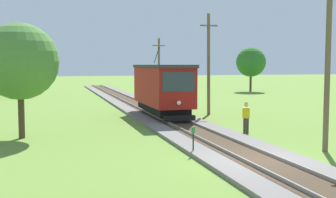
{
  "coord_description": "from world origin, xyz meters",
  "views": [
    {
      "loc": [
        -7.59,
        -14.32,
        3.82
      ],
      "look_at": [
        0.19,
        13.59,
        1.44
      ],
      "focal_mm": 44.71,
      "sensor_mm": 36.0,
      "label": 1
    }
  ],
  "objects": [
    {
      "name": "ground_plane",
      "position": [
        0.0,
        0.0,
        0.0
      ],
      "size": [
        260.0,
        260.0,
        0.0
      ],
      "primitive_type": "plane",
      "color": "olive"
    },
    {
      "name": "tree_left_near",
      "position": [
        -9.15,
        8.47,
        3.98
      ],
      "size": [
        3.97,
        3.97,
        5.98
      ],
      "color": "#4C3823",
      "rests_on": "ground"
    },
    {
      "name": "track_worker",
      "position": [
        2.79,
        6.74,
        0.98
      ],
      "size": [
        0.45,
        0.42,
        1.78
      ],
      "rotation": [
        0.0,
        0.0,
        0.95
      ],
      "color": "#38332D",
      "rests_on": "ground"
    },
    {
      "name": "trackside_signal_marker",
      "position": [
        -1.84,
        2.31,
        0.67
      ],
      "size": [
        0.21,
        0.21,
        1.18
      ],
      "color": "black",
      "rests_on": "ground"
    },
    {
      "name": "tree_right_far",
      "position": [
        19.87,
        40.11,
        4.2
      ],
      "size": [
        4.21,
        4.21,
        6.32
      ],
      "color": "#4C3823",
      "rests_on": "ground"
    },
    {
      "name": "rail_left",
      "position": [
        -0.72,
        0.0,
        0.25
      ],
      "size": [
        0.07,
        120.0,
        0.14
      ],
      "primitive_type": "cube",
      "color": "gray",
      "rests_on": "track_ballast"
    },
    {
      "name": "utility_pole_mid",
      "position": [
        3.96,
        30.93,
        3.47
      ],
      "size": [
        1.4,
        0.36,
        6.75
      ],
      "color": "brown",
      "rests_on": "ground"
    },
    {
      "name": "utility_pole_foreground",
      "position": [
        3.96,
        1.32,
        4.09
      ],
      "size": [
        1.4,
        0.26,
        7.98
      ],
      "color": "brown",
      "rests_on": "ground"
    },
    {
      "name": "rail_right",
      "position": [
        0.72,
        0.0,
        0.25
      ],
      "size": [
        0.07,
        120.0,
        0.14
      ],
      "primitive_type": "cube",
      "color": "gray",
      "rests_on": "track_ballast"
    },
    {
      "name": "utility_pole_near_tram",
      "position": [
        3.96,
        15.59,
        3.94
      ],
      "size": [
        1.4,
        0.43,
        7.7
      ],
      "color": "brown",
      "rests_on": "ground"
    },
    {
      "name": "sleeper_bed",
      "position": [
        0.0,
        0.0,
        0.18
      ],
      "size": [
        2.04,
        120.0,
        0.01
      ],
      "primitive_type": "cube",
      "color": "#423323",
      "rests_on": "track_ballast"
    },
    {
      "name": "track_ballast",
      "position": [
        0.0,
        0.0,
        0.09
      ],
      "size": [
        4.2,
        120.0,
        0.18
      ],
      "primitive_type": "cube",
      "color": "slate",
      "rests_on": "ground"
    },
    {
      "name": "red_tram",
      "position": [
        0.0,
        14.46,
        2.19
      ],
      "size": [
        2.6,
        8.54,
        4.79
      ],
      "color": "maroon",
      "rests_on": "rail_right"
    }
  ]
}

